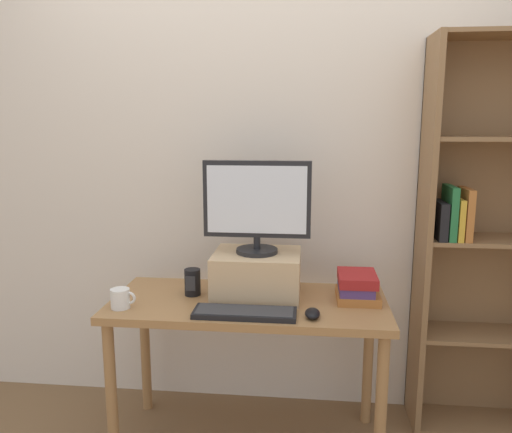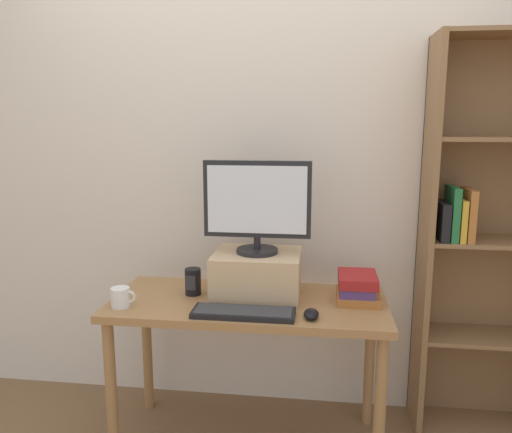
% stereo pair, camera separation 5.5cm
% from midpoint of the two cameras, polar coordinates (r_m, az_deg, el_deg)
% --- Properties ---
extents(back_wall, '(7.00, 0.08, 2.60)m').
position_cam_midpoint_polar(back_wall, '(2.65, -0.32, 5.60)').
color(back_wall, beige).
rests_on(back_wall, ground_plane).
extents(desk, '(1.27, 0.57, 0.73)m').
position_cam_midpoint_polar(desk, '(2.37, -1.54, -11.67)').
color(desk, '#9E7042').
rests_on(desk, ground_plane).
extents(bookshelf_unit, '(0.71, 0.28, 1.94)m').
position_cam_midpoint_polar(bookshelf_unit, '(2.68, 24.66, -2.27)').
color(bookshelf_unit, olive).
rests_on(bookshelf_unit, ground_plane).
extents(riser_box, '(0.40, 0.33, 0.21)m').
position_cam_midpoint_polar(riser_box, '(2.37, -0.56, -6.60)').
color(riser_box, tan).
rests_on(riser_box, desk).
extents(computer_monitor, '(0.50, 0.19, 0.43)m').
position_cam_midpoint_polar(computer_monitor, '(2.29, -0.58, 1.36)').
color(computer_monitor, black).
rests_on(computer_monitor, riser_box).
extents(keyboard, '(0.44, 0.15, 0.02)m').
position_cam_midpoint_polar(keyboard, '(2.16, -2.04, -10.93)').
color(keyboard, black).
rests_on(keyboard, desk).
extents(computer_mouse, '(0.06, 0.10, 0.04)m').
position_cam_midpoint_polar(computer_mouse, '(2.15, 5.72, -10.97)').
color(computer_mouse, black).
rests_on(computer_mouse, desk).
extents(book_stack, '(0.19, 0.23, 0.13)m').
position_cam_midpoint_polar(book_stack, '(2.36, 10.80, -7.90)').
color(book_stack, '#AD662D').
rests_on(book_stack, desk).
extents(coffee_mug, '(0.11, 0.08, 0.09)m').
position_cam_midpoint_polar(coffee_mug, '(2.31, -15.86, -9.01)').
color(coffee_mug, white).
rests_on(coffee_mug, desk).
extents(desk_speaker, '(0.08, 0.08, 0.13)m').
position_cam_midpoint_polar(desk_speaker, '(2.41, -7.93, -7.44)').
color(desk_speaker, black).
rests_on(desk_speaker, desk).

